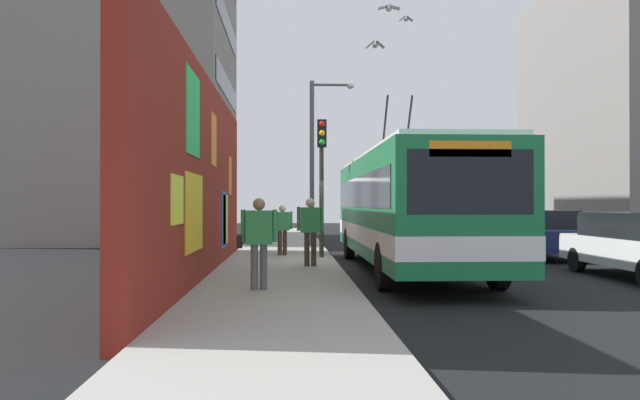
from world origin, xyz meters
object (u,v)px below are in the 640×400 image
parked_car_navy (540,233)px  city_bus (407,206)px  street_lamp (317,151)px  traffic_light (322,164)px  pedestrian_at_curb (310,226)px  pedestrian_near_wall (258,236)px  pedestrian_midblock (282,226)px  parked_car_black (484,226)px

parked_car_navy → city_bus: bearing=126.6°
city_bus → parked_car_navy: size_ratio=2.44×
street_lamp → traffic_light: bearing=179.0°
pedestrian_at_curb → pedestrian_near_wall: bearing=165.7°
pedestrian_midblock → pedestrian_near_wall: 7.98m
street_lamp → parked_car_black: bearing=-76.6°
traffic_light → street_lamp: 5.62m
parked_car_navy → pedestrian_midblock: pedestrian_midblock is taller
parked_car_black → traffic_light: (-7.28, 7.35, 2.16)m
traffic_light → street_lamp: street_lamp is taller
parked_car_black → pedestrian_near_wall: bearing=148.3°
parked_car_navy → pedestrian_at_curb: (-3.97, 7.79, 0.38)m
parked_car_navy → traffic_light: size_ratio=1.13×
traffic_light → street_lamp: bearing=-1.0°
parked_car_navy → parked_car_black: same height
city_bus → pedestrian_midblock: 4.85m
parked_car_black → pedestrian_at_curb: bearing=142.1°
parked_car_navy → street_lamp: 8.97m
parked_car_navy → traffic_light: (-1.25, 7.35, 2.16)m
parked_car_black → pedestrian_midblock: 10.75m
city_bus → parked_car_navy: bearing=-53.4°
pedestrian_at_curb → city_bus: bearing=-87.7°
pedestrian_at_curb → street_lamp: street_lamp is taller
pedestrian_midblock → pedestrian_near_wall: bearing=177.5°
parked_car_black → traffic_light: traffic_light is taller
city_bus → street_lamp: street_lamp is taller
parked_car_navy → pedestrian_at_curb: bearing=117.0°
city_bus → street_lamp: bearing=14.1°
pedestrian_at_curb → street_lamp: size_ratio=0.27×
traffic_light → street_lamp: (5.55, -0.10, 0.90)m
pedestrian_midblock → street_lamp: bearing=-15.6°
city_bus → pedestrian_near_wall: city_bus is taller
parked_car_black → pedestrian_at_curb: (-9.99, 7.79, 0.38)m
city_bus → traffic_light: (2.61, 2.15, 1.26)m
pedestrian_at_curb → pedestrian_near_wall: (-4.46, 1.13, -0.03)m
pedestrian_midblock → traffic_light: traffic_light is taller
traffic_light → pedestrian_midblock: bearing=56.7°
pedestrian_near_wall → street_lamp: (12.72, -1.67, 2.72)m
traffic_light → parked_car_black: bearing=-45.3°
pedestrian_at_curb → parked_car_navy: bearing=-63.0°
parked_car_black → pedestrian_at_curb: 12.68m
parked_car_navy → street_lamp: (4.29, 7.25, 3.06)m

